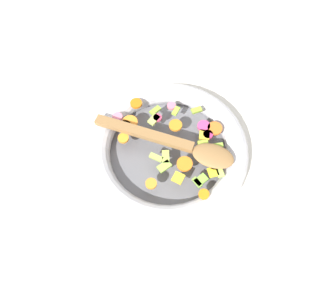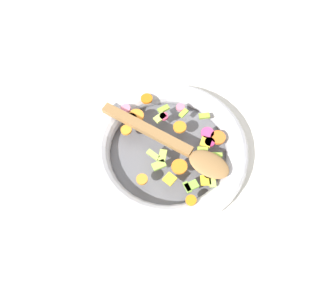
# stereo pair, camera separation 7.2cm
# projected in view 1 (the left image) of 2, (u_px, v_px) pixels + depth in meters

# --- Properties ---
(ground_plane) EXTENTS (4.00, 4.00, 0.00)m
(ground_plane) POSITION_uv_depth(u_px,v_px,m) (168.00, 154.00, 0.76)
(ground_plane) COLOR silver
(skillet) EXTENTS (0.36, 0.36, 0.05)m
(skillet) POSITION_uv_depth(u_px,v_px,m) (168.00, 150.00, 0.74)
(skillet) COLOR slate
(skillet) RESTS_ON ground_plane
(chopped_vegetables) EXTENTS (0.23, 0.28, 0.01)m
(chopped_vegetables) POSITION_uv_depth(u_px,v_px,m) (173.00, 140.00, 0.72)
(chopped_vegetables) COLOR orange
(chopped_vegetables) RESTS_ON skillet
(wooden_spoon) EXTENTS (0.06, 0.32, 0.01)m
(wooden_spoon) POSITION_uv_depth(u_px,v_px,m) (178.00, 144.00, 0.70)
(wooden_spoon) COLOR olive
(wooden_spoon) RESTS_ON chopped_vegetables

